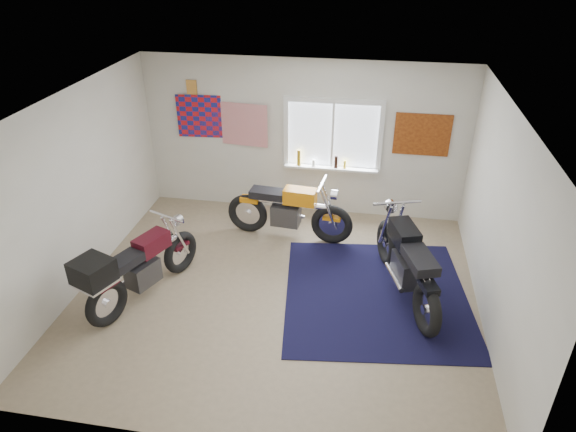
% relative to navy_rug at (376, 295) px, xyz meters
% --- Properties ---
extents(ground, '(5.50, 5.50, 0.00)m').
position_rel_navy_rug_xyz_m(ground, '(-1.38, -0.16, -0.01)').
color(ground, '#9E896B').
rests_on(ground, ground).
extents(room_shell, '(5.50, 5.50, 5.50)m').
position_rel_navy_rug_xyz_m(room_shell, '(-1.38, -0.16, 1.63)').
color(room_shell, white).
rests_on(room_shell, ground).
extents(navy_rug, '(2.79, 2.88, 0.01)m').
position_rel_navy_rug_xyz_m(navy_rug, '(0.00, 0.00, 0.00)').
color(navy_rug, black).
rests_on(navy_rug, ground).
extents(window_assembly, '(1.66, 0.17, 1.26)m').
position_rel_navy_rug_xyz_m(window_assembly, '(-0.88, 2.31, 1.36)').
color(window_assembly, white).
rests_on(window_assembly, room_shell).
extents(oil_bottles, '(0.85, 0.07, 0.28)m').
position_rel_navy_rug_xyz_m(oil_bottles, '(-1.13, 2.24, 1.01)').
color(oil_bottles, olive).
rests_on(oil_bottles, window_assembly).
extents(flag_display, '(1.60, 0.10, 1.17)m').
position_rel_navy_rug_xyz_m(flag_display, '(-3.28, 2.32, 2.14)').
color(flag_display, red).
rests_on(flag_display, room_shell).
extents(triumph_poster, '(0.90, 0.03, 0.70)m').
position_rel_navy_rug_xyz_m(triumph_poster, '(0.57, 2.32, 1.54)').
color(triumph_poster, '#A54C14').
rests_on(triumph_poster, room_shell).
extents(yellow_triumph, '(2.10, 0.63, 1.06)m').
position_rel_navy_rug_xyz_m(yellow_triumph, '(-1.47, 1.34, 0.46)').
color(yellow_triumph, black).
rests_on(yellow_triumph, ground).
extents(black_chrome_bike, '(0.93, 2.19, 1.16)m').
position_rel_navy_rug_xyz_m(black_chrome_bike, '(0.37, 0.10, 0.50)').
color(black_chrome_bike, black).
rests_on(black_chrome_bike, navy_rug).
extents(maroon_tourer, '(1.06, 1.97, 1.03)m').
position_rel_navy_rug_xyz_m(maroon_tourer, '(-3.20, -0.67, 0.53)').
color(maroon_tourer, black).
rests_on(maroon_tourer, ground).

